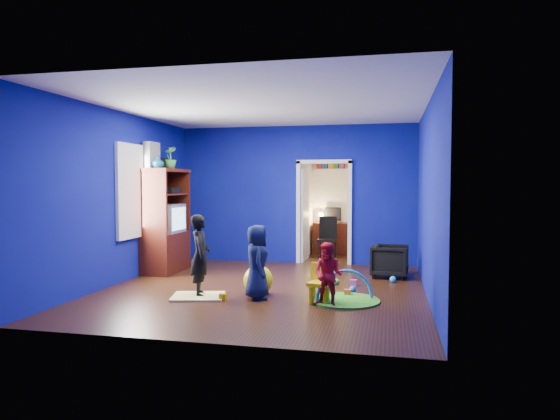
% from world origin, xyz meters
% --- Properties ---
extents(floor, '(5.00, 5.50, 0.01)m').
position_xyz_m(floor, '(0.00, 0.00, 0.00)').
color(floor, black).
rests_on(floor, ground).
extents(ceiling, '(5.00, 5.50, 0.01)m').
position_xyz_m(ceiling, '(0.00, 0.00, 2.90)').
color(ceiling, white).
rests_on(ceiling, wall_back).
extents(wall_back, '(5.00, 0.02, 2.90)m').
position_xyz_m(wall_back, '(0.00, 2.75, 1.45)').
color(wall_back, '#0B0C7F').
rests_on(wall_back, floor).
extents(wall_front, '(5.00, 0.02, 2.90)m').
position_xyz_m(wall_front, '(0.00, -2.75, 1.45)').
color(wall_front, '#0B0C7F').
rests_on(wall_front, floor).
extents(wall_left, '(0.02, 5.50, 2.90)m').
position_xyz_m(wall_left, '(-2.50, 0.00, 1.45)').
color(wall_left, '#0B0C7F').
rests_on(wall_left, floor).
extents(wall_right, '(0.02, 5.50, 2.90)m').
position_xyz_m(wall_right, '(2.50, 0.00, 1.45)').
color(wall_right, '#0B0C7F').
rests_on(wall_right, floor).
extents(alcove, '(1.00, 1.75, 2.50)m').
position_xyz_m(alcove, '(0.60, 3.62, 1.25)').
color(alcove, silver).
rests_on(alcove, floor).
extents(armchair, '(0.69, 0.68, 0.59)m').
position_xyz_m(armchair, '(1.96, 1.48, 0.29)').
color(armchair, black).
rests_on(armchair, floor).
extents(child_black, '(0.44, 0.52, 1.22)m').
position_xyz_m(child_black, '(-0.81, -0.67, 0.61)').
color(child_black, black).
rests_on(child_black, floor).
extents(child_navy, '(0.51, 0.62, 1.08)m').
position_xyz_m(child_navy, '(0.07, -0.67, 0.54)').
color(child_navy, '#0E1334').
rests_on(child_navy, floor).
extents(toddler_red, '(0.50, 0.43, 0.88)m').
position_xyz_m(toddler_red, '(1.14, -0.92, 0.44)').
color(toddler_red, red).
rests_on(toddler_red, floor).
extents(vase, '(0.23, 0.23, 0.23)m').
position_xyz_m(vase, '(-2.21, 0.83, 2.08)').
color(vase, '#0D606F').
rests_on(vase, tv_armoire).
extents(potted_plant, '(0.28, 0.28, 0.44)m').
position_xyz_m(potted_plant, '(-2.21, 1.35, 2.18)').
color(potted_plant, '#308534').
rests_on(potted_plant, tv_armoire).
extents(tv_armoire, '(0.58, 1.14, 1.96)m').
position_xyz_m(tv_armoire, '(-2.21, 1.13, 0.98)').
color(tv_armoire, '#40110A').
rests_on(tv_armoire, floor).
extents(crt_tv, '(0.46, 0.70, 0.54)m').
position_xyz_m(crt_tv, '(-2.17, 1.13, 1.02)').
color(crt_tv, silver).
rests_on(crt_tv, tv_armoire).
extents(yellow_blanket, '(0.87, 0.76, 0.03)m').
position_xyz_m(yellow_blanket, '(-0.81, -0.77, 0.01)').
color(yellow_blanket, '#F2E07A').
rests_on(yellow_blanket, floor).
extents(hopper_ball, '(0.45, 0.45, 0.45)m').
position_xyz_m(hopper_ball, '(0.02, -0.42, 0.22)').
color(hopper_ball, yellow).
rests_on(hopper_ball, floor).
extents(kid_chair, '(0.33, 0.33, 0.50)m').
position_xyz_m(kid_chair, '(0.99, -0.72, 0.25)').
color(kid_chair, yellow).
rests_on(kid_chair, floor).
extents(play_mat, '(1.00, 1.00, 0.03)m').
position_xyz_m(play_mat, '(1.33, -0.55, 0.01)').
color(play_mat, green).
rests_on(play_mat, floor).
extents(toy_arch, '(0.81, 0.45, 0.89)m').
position_xyz_m(toy_arch, '(1.33, -0.55, 0.02)').
color(toy_arch, '#3F8CD8').
rests_on(toy_arch, floor).
extents(window_left, '(0.03, 0.95, 1.55)m').
position_xyz_m(window_left, '(-2.48, 0.35, 1.55)').
color(window_left, white).
rests_on(window_left, wall_left).
extents(curtain, '(0.14, 0.42, 2.40)m').
position_xyz_m(curtain, '(-2.37, 0.90, 1.25)').
color(curtain, slate).
rests_on(curtain, floor).
extents(doorway, '(1.16, 0.10, 2.10)m').
position_xyz_m(doorway, '(0.60, 2.75, 1.05)').
color(doorway, white).
rests_on(doorway, floor).
extents(study_desk, '(0.88, 0.44, 0.75)m').
position_xyz_m(study_desk, '(0.60, 4.26, 0.38)').
color(study_desk, '#3D140A').
rests_on(study_desk, floor).
extents(desk_monitor, '(0.40, 0.05, 0.32)m').
position_xyz_m(desk_monitor, '(0.60, 4.38, 0.95)').
color(desk_monitor, black).
rests_on(desk_monitor, study_desk).
extents(desk_lamp, '(0.14, 0.14, 0.14)m').
position_xyz_m(desk_lamp, '(0.32, 4.32, 0.93)').
color(desk_lamp, '#FFD88C').
rests_on(desk_lamp, study_desk).
extents(folding_chair, '(0.40, 0.40, 0.92)m').
position_xyz_m(folding_chair, '(0.60, 3.30, 0.46)').
color(folding_chair, black).
rests_on(folding_chair, floor).
extents(book_shelf, '(0.88, 0.24, 0.04)m').
position_xyz_m(book_shelf, '(0.60, 4.37, 2.02)').
color(book_shelf, white).
rests_on(book_shelf, study_desk).
extents(toy_0, '(0.10, 0.08, 0.10)m').
position_xyz_m(toy_0, '(1.35, -0.20, 0.05)').
color(toy_0, '#F35A28').
rests_on(toy_0, floor).
extents(toy_1, '(0.11, 0.11, 0.11)m').
position_xyz_m(toy_1, '(2.01, 1.01, 0.06)').
color(toy_1, '#29A3E8').
rests_on(toy_1, floor).
extents(toy_2, '(0.10, 0.08, 0.10)m').
position_xyz_m(toy_2, '(-0.38, -0.88, 0.05)').
color(toy_2, '#DC9D0B').
rests_on(toy_2, floor).
extents(toy_3, '(0.11, 0.11, 0.11)m').
position_xyz_m(toy_3, '(1.09, 0.60, 0.06)').
color(toy_3, green).
rests_on(toy_3, floor).
extents(toy_4, '(0.10, 0.08, 0.10)m').
position_xyz_m(toy_4, '(1.38, 0.57, 0.05)').
color(toy_4, '#C248A4').
rests_on(toy_4, floor).
extents(toy_5, '(0.11, 0.11, 0.11)m').
position_xyz_m(toy_5, '(1.40, 0.05, 0.06)').
color(toy_5, blue).
rests_on(toy_5, floor).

